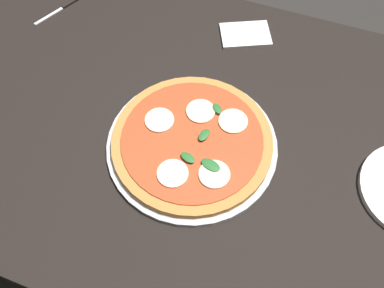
% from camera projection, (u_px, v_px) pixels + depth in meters
% --- Properties ---
extents(ground_plane, '(6.00, 6.00, 0.00)m').
position_uv_depth(ground_plane, '(188.00, 225.00, 1.55)').
color(ground_plane, '#2D2B28').
extents(dining_table, '(1.33, 0.90, 0.70)m').
position_uv_depth(dining_table, '(185.00, 143.00, 1.03)').
color(dining_table, black).
rests_on(dining_table, ground_plane).
extents(serving_tray, '(0.38, 0.38, 0.01)m').
position_uv_depth(serving_tray, '(192.00, 145.00, 0.91)').
color(serving_tray, silver).
rests_on(serving_tray, dining_table).
extents(pizza, '(0.35, 0.35, 0.03)m').
position_uv_depth(pizza, '(192.00, 141.00, 0.89)').
color(pizza, '#C6843F').
rests_on(pizza, serving_tray).
extents(napkin, '(0.16, 0.14, 0.01)m').
position_uv_depth(napkin, '(245.00, 34.00, 1.09)').
color(napkin, white).
rests_on(napkin, dining_table).
extents(knife, '(0.07, 0.14, 0.01)m').
position_uv_depth(knife, '(63.00, 7.00, 1.14)').
color(knife, black).
rests_on(knife, dining_table).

